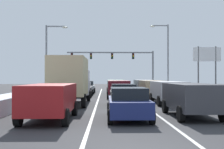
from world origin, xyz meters
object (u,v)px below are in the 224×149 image
(suv_tan_right_lane_third, at_px, (152,87))
(suv_maroon_center_lane_third, at_px, (118,87))
(suv_green_center_lane_fourth, at_px, (116,86))
(sedan_charcoal_left_lane_third, at_px, (82,89))
(street_lamp_right_mid, at_px, (166,52))
(roadside_sign_right, at_px, (207,59))
(suv_red_left_lane_nearest, at_px, (50,98))
(sedan_silver_left_lane_fourth, at_px, (87,87))
(suv_gray_right_lane_fourth, at_px, (144,86))
(street_lamp_left_mid, at_px, (49,53))
(box_truck_left_lane_second, at_px, (71,78))
(suv_charcoal_right_lane_nearest, at_px, (191,97))
(suv_silver_right_lane_second, at_px, (168,90))
(sedan_black_center_lane_second, at_px, (123,95))
(sedan_navy_center_lane_nearest, at_px, (128,103))
(traffic_light_gantry, at_px, (120,59))

(suv_tan_right_lane_third, bearing_deg, suv_maroon_center_lane_third, 179.41)
(suv_maroon_center_lane_third, distance_m, suv_green_center_lane_fourth, 6.20)
(suv_tan_right_lane_third, height_order, sedan_charcoal_left_lane_third, suv_tan_right_lane_third)
(street_lamp_right_mid, xyz_separation_m, roadside_sign_right, (3.04, -8.08, -1.53))
(suv_red_left_lane_nearest, distance_m, roadside_sign_right, 24.14)
(sedan_silver_left_lane_fourth, bearing_deg, suv_gray_right_lane_fourth, -16.51)
(sedan_silver_left_lane_fourth, distance_m, street_lamp_right_mid, 13.03)
(suv_green_center_lane_fourth, distance_m, street_lamp_left_mid, 8.92)
(box_truck_left_lane_second, xyz_separation_m, sedan_charcoal_left_lane_third, (0.19, 8.43, -1.14))
(suv_charcoal_right_lane_nearest, relative_size, suv_maroon_center_lane_third, 1.00)
(suv_silver_right_lane_second, bearing_deg, sedan_black_center_lane_second, -165.97)
(suv_red_left_lane_nearest, xyz_separation_m, street_lamp_left_mid, (-4.16, 21.41, 3.90))
(sedan_black_center_lane_second, relative_size, roadside_sign_right, 0.82)
(sedan_silver_left_lane_fourth, bearing_deg, suv_green_center_lane_fourth, -25.43)
(street_lamp_right_mid, bearing_deg, sedan_charcoal_left_lane_third, -133.98)
(sedan_silver_left_lane_fourth, relative_size, street_lamp_left_mid, 0.55)
(sedan_charcoal_left_lane_third, distance_m, roadside_sign_right, 14.63)
(street_lamp_left_mid, bearing_deg, sedan_silver_left_lane_fourth, 7.05)
(suv_charcoal_right_lane_nearest, bearing_deg, suv_tan_right_lane_third, 89.34)
(box_truck_left_lane_second, bearing_deg, suv_charcoal_right_lane_nearest, -44.55)
(sedan_silver_left_lane_fourth, xyz_separation_m, street_lamp_left_mid, (-4.42, -0.55, 4.15))
(suv_silver_right_lane_second, relative_size, street_lamp_right_mid, 0.52)
(suv_silver_right_lane_second, xyz_separation_m, street_lamp_left_mid, (-11.36, 13.51, 3.90))
(suv_charcoal_right_lane_nearest, distance_m, suv_gray_right_lane_fourth, 18.95)
(sedan_navy_center_lane_nearest, bearing_deg, suv_silver_right_lane_second, 65.06)
(traffic_light_gantry, bearing_deg, suv_green_center_lane_fourth, -95.03)
(box_truck_left_lane_second, relative_size, sedan_silver_left_lane_fourth, 1.60)
(suv_maroon_center_lane_third, height_order, suv_green_center_lane_fourth, same)
(sedan_black_center_lane_second, relative_size, suv_green_center_lane_fourth, 0.92)
(suv_maroon_center_lane_third, relative_size, street_lamp_left_mid, 0.60)
(suv_red_left_lane_nearest, xyz_separation_m, sedan_silver_left_lane_fourth, (0.25, 21.96, -0.25))
(box_truck_left_lane_second, bearing_deg, suv_tan_right_lane_third, 42.07)
(suv_gray_right_lane_fourth, height_order, suv_green_center_lane_fourth, same)
(suv_maroon_center_lane_third, xyz_separation_m, roadside_sign_right, (10.35, 5.26, 3.00))
(suv_gray_right_lane_fourth, bearing_deg, sedan_charcoal_left_lane_third, -150.82)
(suv_tan_right_lane_third, bearing_deg, roadside_sign_right, 36.70)
(suv_charcoal_right_lane_nearest, distance_m, roadside_sign_right, 19.95)
(suv_tan_right_lane_third, height_order, traffic_light_gantry, traffic_light_gantry)
(sedan_navy_center_lane_nearest, relative_size, sedan_black_center_lane_second, 1.00)
(sedan_black_center_lane_second, xyz_separation_m, street_lamp_right_mid, (7.25, 20.36, 4.78))
(street_lamp_left_mid, bearing_deg, suv_red_left_lane_nearest, -79.00)
(sedan_navy_center_lane_nearest, height_order, sedan_silver_left_lane_fourth, same)
(suv_charcoal_right_lane_nearest, bearing_deg, street_lamp_left_mid, 118.40)
(sedan_navy_center_lane_nearest, bearing_deg, sedan_black_center_lane_second, 88.54)
(suv_gray_right_lane_fourth, height_order, traffic_light_gantry, traffic_light_gantry)
(suv_charcoal_right_lane_nearest, xyz_separation_m, roadside_sign_right, (7.25, 18.34, 3.00))
(box_truck_left_lane_second, relative_size, sedan_charcoal_left_lane_third, 1.60)
(suv_gray_right_lane_fourth, height_order, sedan_black_center_lane_second, suv_gray_right_lane_fourth)
(sedan_navy_center_lane_nearest, distance_m, box_truck_left_lane_second, 8.38)
(suv_green_center_lane_fourth, xyz_separation_m, traffic_light_gantry, (1.15, 13.03, 3.87))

